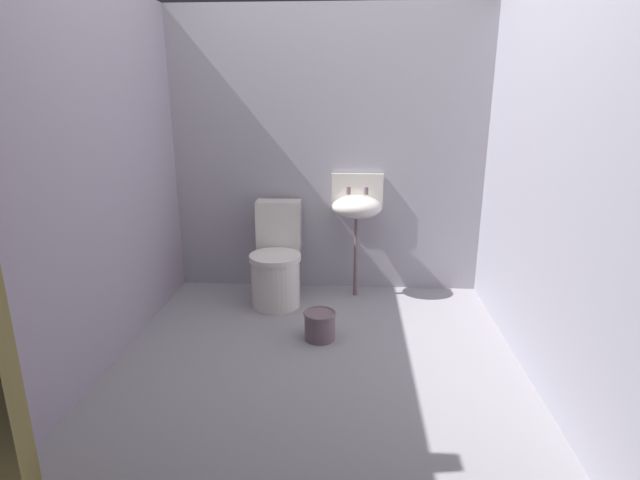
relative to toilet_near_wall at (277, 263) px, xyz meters
name	(u,v)px	position (x,y,z in m)	size (l,w,h in m)	color
ground_plane	(317,367)	(0.38, -0.93, -0.36)	(2.93, 2.96, 0.08)	gray
wall_back	(328,154)	(0.38, 0.40, 0.82)	(2.93, 0.10, 2.27)	#9E99A4
wall_left	(99,177)	(-0.93, -0.83, 0.82)	(0.10, 2.76, 2.27)	#9F92A6
wall_right	(549,181)	(1.70, -0.83, 0.82)	(0.10, 2.76, 2.27)	#9896A5
toilet_near_wall	(277,263)	(0.00, 0.00, 0.00)	(0.41, 0.60, 0.78)	silver
sink	(357,206)	(0.63, 0.19, 0.43)	(0.42, 0.35, 0.99)	#6D575E
bucket	(320,325)	(0.39, -0.63, -0.22)	(0.22, 0.22, 0.20)	#6D575E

